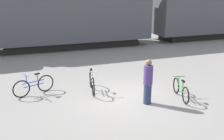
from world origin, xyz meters
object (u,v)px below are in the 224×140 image
(bicycle_blue, at_px, (34,86))
(person_in_purple, at_px, (148,82))
(freight_train, at_px, (72,7))
(bicycle_green, at_px, (181,90))
(bicycle_silver, at_px, (92,82))

(bicycle_blue, relative_size, person_in_purple, 0.97)
(freight_train, relative_size, bicycle_green, 21.75)
(bicycle_silver, xyz_separation_m, bicycle_blue, (-2.28, 0.46, -0.02))
(freight_train, distance_m, person_in_purple, 10.94)
(freight_train, bearing_deg, bicycle_green, -79.43)
(bicycle_green, bearing_deg, person_in_purple, -179.55)
(bicycle_green, distance_m, person_in_purple, 1.53)
(bicycle_blue, distance_m, person_in_purple, 4.55)
(bicycle_green, height_order, bicycle_blue, bicycle_blue)
(bicycle_blue, bearing_deg, bicycle_green, -23.50)
(freight_train, xyz_separation_m, bicycle_blue, (-3.32, -8.41, -2.50))
(freight_train, bearing_deg, bicycle_silver, -96.68)
(bicycle_green, xyz_separation_m, bicycle_blue, (-5.32, 2.31, 0.03))
(person_in_purple, bearing_deg, bicycle_green, 27.14)
(freight_train, relative_size, bicycle_blue, 21.90)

